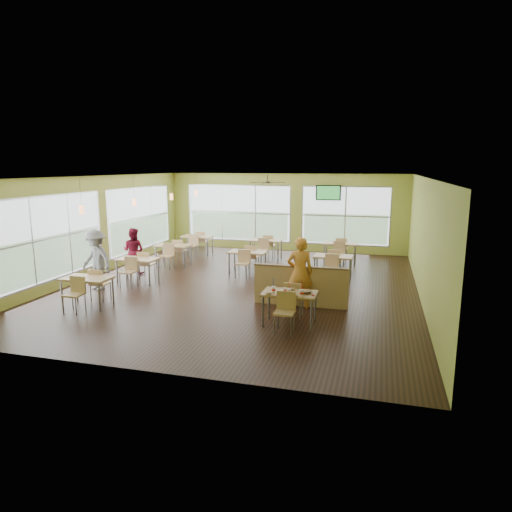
{
  "coord_description": "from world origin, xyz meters",
  "views": [
    {
      "loc": [
        3.86,
        -12.62,
        3.51
      ],
      "look_at": [
        0.78,
        -1.39,
        1.2
      ],
      "focal_mm": 32.0,
      "sensor_mm": 36.0,
      "label": 1
    }
  ],
  "objects_px": {
    "man_plaid": "(300,273)",
    "food_basket": "(306,292)",
    "main_table": "(290,297)",
    "half_wall_divider": "(301,286)"
  },
  "relations": [
    {
      "from": "man_plaid",
      "to": "half_wall_divider",
      "type": "bearing_deg",
      "value": -102.25
    },
    {
      "from": "man_plaid",
      "to": "main_table",
      "type": "bearing_deg",
      "value": 78.04
    },
    {
      "from": "main_table",
      "to": "man_plaid",
      "type": "height_order",
      "value": "man_plaid"
    },
    {
      "from": "main_table",
      "to": "food_basket",
      "type": "height_order",
      "value": "main_table"
    },
    {
      "from": "half_wall_divider",
      "to": "food_basket",
      "type": "relative_size",
      "value": 8.97
    },
    {
      "from": "main_table",
      "to": "food_basket",
      "type": "xyz_separation_m",
      "value": [
        0.36,
        0.02,
        0.15
      ]
    },
    {
      "from": "man_plaid",
      "to": "food_basket",
      "type": "height_order",
      "value": "man_plaid"
    },
    {
      "from": "food_basket",
      "to": "main_table",
      "type": "bearing_deg",
      "value": -176.02
    },
    {
      "from": "half_wall_divider",
      "to": "man_plaid",
      "type": "xyz_separation_m",
      "value": [
        -0.0,
        -0.15,
        0.38
      ]
    },
    {
      "from": "main_table",
      "to": "half_wall_divider",
      "type": "distance_m",
      "value": 1.45
    }
  ]
}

